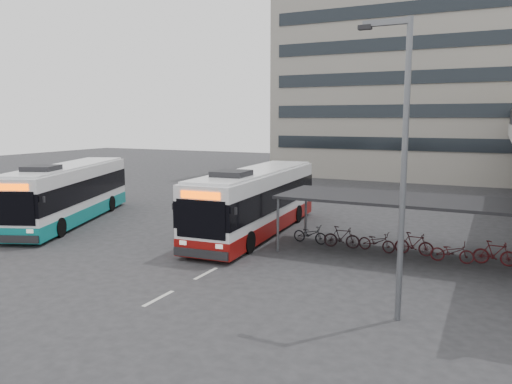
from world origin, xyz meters
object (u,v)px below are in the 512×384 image
at_px(pedestrian, 199,230).
at_px(lamp_post, 401,153).
at_px(bus_teal, 69,194).
at_px(bus_main, 256,202).

xyz_separation_m(pedestrian, lamp_post, (9.56, -4.31, 4.04)).
relative_size(bus_teal, pedestrian, 6.66).
xyz_separation_m(bus_main, lamp_post, (8.64, -8.40, 3.30)).
relative_size(bus_main, bus_teal, 1.01).
bearing_deg(bus_teal, bus_main, -11.02).
relative_size(pedestrian, lamp_post, 0.21).
height_order(pedestrian, lamp_post, lamp_post).
xyz_separation_m(bus_main, pedestrian, (-0.92, -4.10, -0.75)).
height_order(bus_teal, pedestrian, bus_teal).
bearing_deg(lamp_post, bus_main, 136.89).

